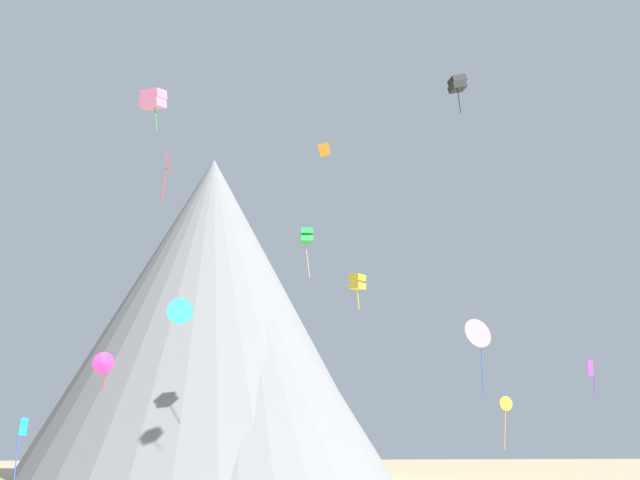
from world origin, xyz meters
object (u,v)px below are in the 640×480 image
object	(u,v)px
kite_orange_high	(324,150)
kite_red_high	(166,169)
kite_green_high	(307,236)
kite_black_high	(457,84)
rock_massif	(219,324)
kite_cyan_mid	(180,311)
kite_pink_high	(153,99)
kite_magenta_low	(104,364)
kite_violet_low	(591,371)
kite_teal_low	(21,440)
kite_yellow_mid	(357,282)
kite_gold_low	(505,404)
kite_rainbow_low	(477,334)

from	to	relation	value
kite_orange_high	kite_red_high	bearing A→B (deg)	-147.88
kite_orange_high	kite_green_high	size ratio (longest dim) A/B	0.24
kite_green_high	kite_black_high	world-z (taller)	kite_black_high
rock_massif	kite_cyan_mid	world-z (taller)	rock_massif
kite_cyan_mid	kite_pink_high	size ratio (longest dim) A/B	0.80
kite_orange_high	kite_magenta_low	world-z (taller)	kite_orange_high
kite_red_high	kite_violet_low	bearing A→B (deg)	-37.02
kite_teal_low	kite_black_high	world-z (taller)	kite_black_high
rock_massif	kite_orange_high	bearing A→B (deg)	-80.53
kite_red_high	kite_cyan_mid	bearing A→B (deg)	22.12
kite_yellow_mid	kite_black_high	world-z (taller)	kite_black_high
kite_gold_low	kite_rainbow_low	distance (m)	38.04
kite_black_high	rock_massif	bearing A→B (deg)	17.52
kite_green_high	kite_magenta_low	xyz separation A→B (m)	(-18.75, -14.32, -15.48)
kite_rainbow_low	kite_magenta_low	world-z (taller)	kite_rainbow_low
kite_yellow_mid	kite_red_high	distance (m)	21.90
kite_rainbow_low	kite_green_high	bearing A→B (deg)	-88.44
kite_magenta_low	kite_red_high	bearing A→B (deg)	28.82
kite_green_high	kite_magenta_low	bearing A→B (deg)	40.67
kite_gold_low	kite_rainbow_low	world-z (taller)	kite_rainbow_low
kite_magenta_low	kite_rainbow_low	bearing A→B (deg)	-49.11
kite_yellow_mid	kite_magenta_low	world-z (taller)	kite_yellow_mid
kite_teal_low	kite_black_high	distance (m)	48.55
kite_violet_low	kite_black_high	world-z (taller)	kite_black_high
kite_yellow_mid	kite_green_high	bearing A→B (deg)	-118.45
kite_magenta_low	kite_red_high	world-z (taller)	kite_red_high
kite_teal_low	kite_magenta_low	xyz separation A→B (m)	(4.48, 7.36, 6.26)
kite_orange_high	kite_pink_high	distance (m)	18.74
kite_yellow_mid	kite_red_high	size ratio (longest dim) A/B	0.62
kite_cyan_mid	kite_red_high	bearing A→B (deg)	54.26
kite_cyan_mid	kite_black_high	xyz separation A→B (m)	(25.46, -10.74, 20.44)
kite_black_high	kite_magenta_low	world-z (taller)	kite_black_high
kite_orange_high	kite_cyan_mid	distance (m)	21.48
kite_gold_low	kite_violet_low	bearing A→B (deg)	84.68
kite_violet_low	kite_red_high	size ratio (longest dim) A/B	0.72
rock_massif	kite_black_high	distance (m)	58.91
kite_yellow_mid	kite_black_high	bearing A→B (deg)	115.87
kite_violet_low	kite_green_high	size ratio (longest dim) A/B	0.68
kite_gold_low	kite_pink_high	xyz separation A→B (m)	(-38.70, -38.07, 19.27)
kite_orange_high	kite_yellow_mid	bearing A→B (deg)	115.61
kite_gold_low	kite_cyan_mid	bearing A→B (deg)	7.50
kite_black_high	kite_green_high	bearing A→B (deg)	31.30
kite_violet_low	kite_teal_low	world-z (taller)	kite_violet_low
kite_rainbow_low	kite_cyan_mid	world-z (taller)	kite_cyan_mid
kite_teal_low	kite_red_high	bearing A→B (deg)	49.60
kite_gold_low	kite_magenta_low	xyz separation A→B (m)	(-43.16, -22.03, 2.14)
kite_gold_low	kite_orange_high	bearing A→B (deg)	33.03
kite_green_high	rock_massif	bearing A→B (deg)	-71.98
kite_gold_low	kite_red_high	distance (m)	47.79
kite_teal_low	kite_yellow_mid	size ratio (longest dim) A/B	1.73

